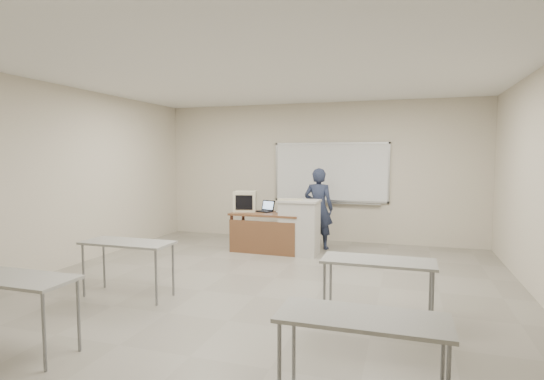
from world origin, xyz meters
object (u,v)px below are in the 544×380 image
(laptop, at_px, (265,209))
(crt_monitor, at_px, (245,201))
(podium, at_px, (299,227))
(presenter, at_px, (319,208))
(whiteboard, at_px, (331,173))
(keyboard, at_px, (290,200))
(instructor_desk, at_px, (266,225))
(mouse, at_px, (278,212))

(laptop, bearing_deg, crt_monitor, -156.49)
(podium, bearing_deg, presenter, 70.35)
(presenter, bearing_deg, whiteboard, -91.95)
(laptop, xyz_separation_m, keyboard, (0.62, -0.37, 0.24))
(instructor_desk, height_order, presenter, presenter)
(crt_monitor, relative_size, presenter, 0.30)
(whiteboard, bearing_deg, keyboard, -106.63)
(whiteboard, bearing_deg, laptop, -131.92)
(whiteboard, height_order, instructor_desk, whiteboard)
(whiteboard, relative_size, laptop, 8.40)
(presenter, bearing_deg, keyboard, 66.50)
(instructor_desk, bearing_deg, presenter, 36.63)
(podium, xyz_separation_m, keyboard, (-0.15, -0.12, 0.53))
(podium, relative_size, presenter, 0.64)
(crt_monitor, relative_size, keyboard, 1.03)
(instructor_desk, distance_m, crt_monitor, 0.70)
(whiteboard, distance_m, laptop, 1.77)
(whiteboard, height_order, laptop, whiteboard)
(crt_monitor, xyz_separation_m, keyboard, (1.03, -0.35, 0.10))
(podium, bearing_deg, whiteboard, 78.68)
(whiteboard, xyz_separation_m, keyboard, (-0.47, -1.59, -0.44))
(instructor_desk, xyz_separation_m, crt_monitor, (-0.51, 0.24, 0.41))
(whiteboard, xyz_separation_m, instructor_desk, (-0.99, -1.48, -0.94))
(crt_monitor, bearing_deg, podium, -25.45)
(mouse, height_order, presenter, presenter)
(podium, distance_m, crt_monitor, 1.27)
(whiteboard, relative_size, mouse, 26.52)
(crt_monitor, bearing_deg, mouse, -20.67)
(laptop, distance_m, keyboard, 0.76)
(whiteboard, distance_m, presenter, 1.08)
(presenter, bearing_deg, crt_monitor, 19.68)
(whiteboard, relative_size, instructor_desk, 1.80)
(crt_monitor, bearing_deg, keyboard, -33.19)
(instructor_desk, distance_m, presenter, 1.14)
(podium, distance_m, presenter, 0.73)
(crt_monitor, relative_size, laptop, 1.65)
(instructor_desk, relative_size, keyboard, 2.92)
(crt_monitor, height_order, laptop, crt_monitor)
(mouse, bearing_deg, laptop, 145.41)
(instructor_desk, height_order, crt_monitor, crt_monitor)
(podium, xyz_separation_m, mouse, (-0.47, 0.15, 0.25))
(laptop, bearing_deg, mouse, 0.83)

